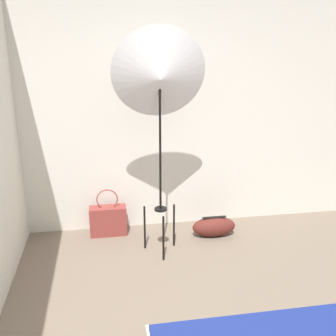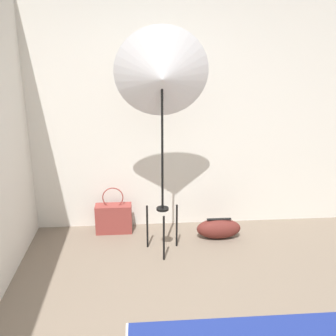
# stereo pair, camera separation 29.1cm
# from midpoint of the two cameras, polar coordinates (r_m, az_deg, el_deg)

# --- Properties ---
(wall_back) EXTENTS (8.00, 0.05, 2.60)m
(wall_back) POSITION_cam_midpoint_polar(r_m,az_deg,el_deg) (4.25, 2.59, 8.13)
(wall_back) COLOR silver
(wall_back) RESTS_ON ground_plane
(photo_umbrella) EXTENTS (0.86, 0.41, 2.16)m
(photo_umbrella) POSITION_cam_midpoint_polar(r_m,az_deg,el_deg) (3.54, 1.53, 12.97)
(photo_umbrella) COLOR black
(photo_umbrella) RESTS_ON ground_plane
(tote_bag) EXTENTS (0.39, 0.16, 0.52)m
(tote_bag) POSITION_cam_midpoint_polar(r_m,az_deg,el_deg) (4.37, -5.98, -7.25)
(tote_bag) COLOR brown
(tote_bag) RESTS_ON ground_plane
(duffel_bag) EXTENTS (0.47, 0.21, 0.22)m
(duffel_bag) POSITION_cam_midpoint_polar(r_m,az_deg,el_deg) (4.31, 9.31, -8.69)
(duffel_bag) COLOR #5B231E
(duffel_bag) RESTS_ON ground_plane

